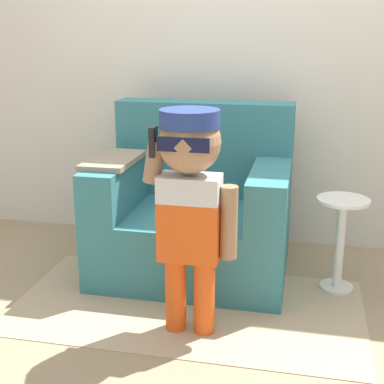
# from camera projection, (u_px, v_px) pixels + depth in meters

# --- Properties ---
(ground_plane) EXTENTS (10.00, 10.00, 0.00)m
(ground_plane) POSITION_uv_depth(u_px,v_px,m) (219.00, 278.00, 3.11)
(ground_plane) COLOR #998466
(wall_back) EXTENTS (10.00, 0.05, 2.60)m
(wall_back) POSITION_uv_depth(u_px,v_px,m) (240.00, 45.00, 3.39)
(wall_back) COLOR silver
(wall_back) RESTS_ON ground_plane
(armchair) EXTENTS (1.11, 0.87, 0.97)m
(armchair) POSITION_uv_depth(u_px,v_px,m) (195.00, 211.00, 3.18)
(armchair) COLOR teal
(armchair) RESTS_ON ground_plane
(person_child) EXTENTS (0.43, 0.32, 1.06)m
(person_child) POSITION_uv_depth(u_px,v_px,m) (190.00, 189.00, 2.37)
(person_child) COLOR #E05119
(person_child) RESTS_ON ground_plane
(side_table) EXTENTS (0.28, 0.28, 0.53)m
(side_table) POSITION_uv_depth(u_px,v_px,m) (340.00, 236.00, 2.90)
(side_table) COLOR white
(side_table) RESTS_ON ground_plane
(rug) EXTENTS (1.80, 0.95, 0.01)m
(rug) POSITION_uv_depth(u_px,v_px,m) (188.00, 306.00, 2.79)
(rug) COLOR tan
(rug) RESTS_ON ground_plane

